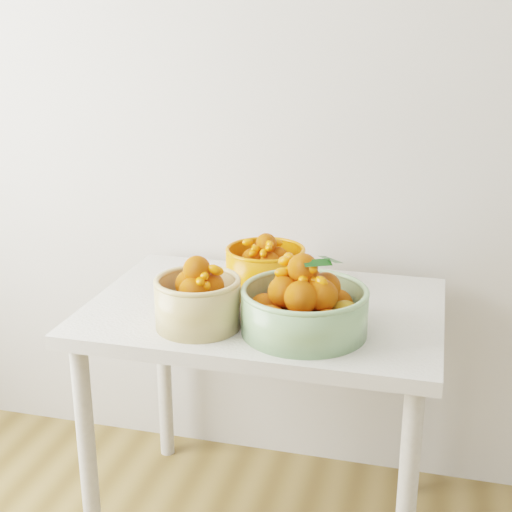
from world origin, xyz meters
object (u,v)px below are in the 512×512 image
object	(u,v)px
bowl_orange	(265,267)
table	(265,335)
bowl_green	(304,306)
bowl_cream	(198,300)

from	to	relation	value
bowl_orange	table	bearing A→B (deg)	-76.84
table	bowl_green	size ratio (longest dim) A/B	2.69
table	bowl_cream	size ratio (longest dim) A/B	4.27
bowl_orange	bowl_green	bearing A→B (deg)	-58.64
bowl_green	bowl_orange	xyz separation A→B (m)	(-0.17, 0.29, -0.00)
table	bowl_orange	distance (m)	0.21
bowl_green	bowl_orange	distance (m)	0.34
bowl_cream	bowl_orange	bearing A→B (deg)	71.94
bowl_cream	bowl_orange	world-z (taller)	bowl_cream
table	bowl_cream	xyz separation A→B (m)	(-0.13, -0.19, 0.17)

